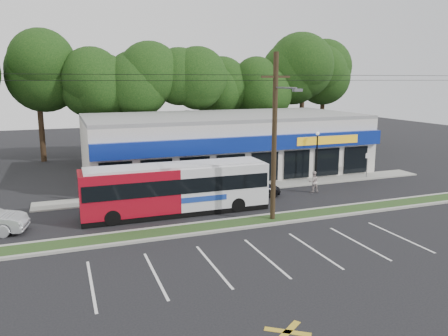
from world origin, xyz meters
TOP-DOWN VIEW (x-y plane):
  - ground at (0.00, 0.00)m, footprint 120.00×120.00m
  - grass_strip at (0.00, 1.00)m, footprint 40.00×1.60m
  - curb_south at (0.00, 0.15)m, footprint 40.00×0.25m
  - curb_north at (0.00, 1.85)m, footprint 40.00×0.25m
  - sidewalk at (5.00, 9.00)m, footprint 32.00×2.20m
  - strip_mall at (5.50, 15.91)m, footprint 25.00×12.55m
  - utility_pole at (2.83, 0.93)m, footprint 50.00×2.77m
  - lamp_post at (11.00, 8.80)m, footprint 0.30×0.30m
  - sign_post at (16.00, 8.57)m, footprint 0.45×0.10m
  - tree_line at (4.00, 26.00)m, footprint 46.76×6.76m
  - metrobus at (-2.09, 4.50)m, footprint 11.93×2.67m
  - car_dark at (4.05, 6.11)m, footprint 4.25×2.15m
  - pedestrian_a at (2.00, 6.00)m, footprint 0.67×0.64m
  - pedestrian_b at (9.00, 6.00)m, footprint 0.84×0.68m

SIDE VIEW (x-z plane):
  - ground at x=0.00m, z-range 0.00..0.00m
  - sidewalk at x=5.00m, z-range 0.00..0.10m
  - grass_strip at x=0.00m, z-range 0.00..0.12m
  - curb_south at x=0.00m, z-range 0.00..0.14m
  - curb_north at x=0.00m, z-range 0.00..0.14m
  - car_dark at x=4.05m, z-range 0.00..1.39m
  - pedestrian_a at x=2.00m, z-range 0.00..1.54m
  - pedestrian_b at x=9.00m, z-range 0.00..1.63m
  - sign_post at x=16.00m, z-range 0.44..2.67m
  - metrobus at x=-2.09m, z-range 0.09..3.29m
  - strip_mall at x=5.50m, z-range 0.00..5.30m
  - lamp_post at x=11.00m, z-range 0.55..4.80m
  - utility_pole at x=2.83m, z-range 0.41..10.41m
  - tree_line at x=4.00m, z-range 2.50..14.33m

